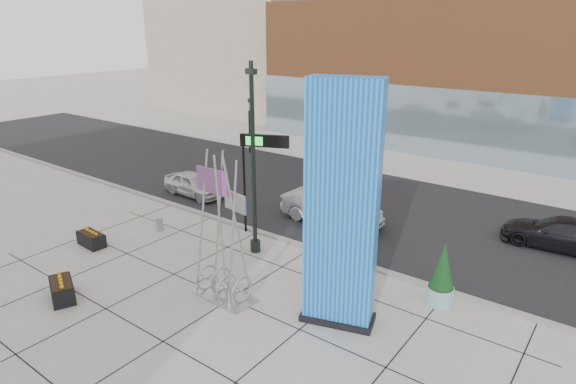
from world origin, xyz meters
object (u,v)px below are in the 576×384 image
Objects in this scene: lamp_post at (254,179)px; overhead_street_sign at (257,151)px; car_silver_mid at (331,208)px; public_art_sculpture at (223,262)px; concrete_bollard at (160,224)px; blue_pylon at (342,213)px; car_white_west at (194,184)px.

lamp_post reaches higher than overhead_street_sign.
lamp_post reaches higher than car_silver_mid.
concrete_bollard is (-6.56, 2.46, -1.08)m from public_art_sculpture.
lamp_post is at bearing 168.25° from car_silver_mid.
overhead_street_sign is 4.88m from car_silver_mid.
public_art_sculpture is 1.15× the size of overhead_street_sign.
car_silver_mid is (0.98, 4.50, -2.42)m from lamp_post.
overhead_street_sign reaches higher than concrete_bollard.
car_silver_mid is at bearing 106.37° from blue_pylon.
public_art_sculpture is at bearing -20.54° from concrete_bollard.
blue_pylon is at bearing 20.45° from public_art_sculpture.
concrete_bollard is 4.95m from car_white_west.
blue_pylon is 14.38m from car_white_west.
lamp_post is 8.51m from car_white_west.
public_art_sculpture is 1.37× the size of car_white_west.
car_white_west is (-7.39, 3.34, -2.58)m from lamp_post.
lamp_post is 4.20m from public_art_sculpture.
overhead_street_sign is 7.53m from car_white_west.
lamp_post is at bearing -112.52° from car_white_west.
public_art_sculpture is 8.00m from car_silver_mid.
blue_pylon is 5.96m from lamp_post.
blue_pylon is 2.02× the size of car_white_west.
car_white_west is 0.78× the size of car_silver_mid.
concrete_bollard is at bearing 155.97° from blue_pylon.
overhead_street_sign is (-0.95, 1.34, 0.76)m from lamp_post.
car_silver_mid is (-0.52, 7.97, -0.58)m from public_art_sculpture.
blue_pylon reaches higher than concrete_bollard.
lamp_post is 2.04× the size of car_white_west.
blue_pylon reaches higher than overhead_street_sign.
lamp_post is 1.48× the size of public_art_sculpture.
concrete_bollard is at bearing 163.35° from public_art_sculpture.
concrete_bollard is at bearing -168.73° from lamp_post.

